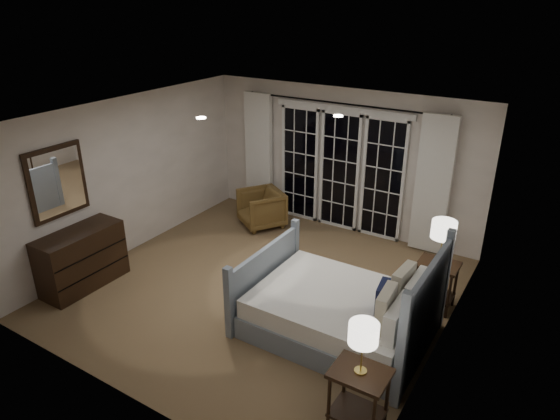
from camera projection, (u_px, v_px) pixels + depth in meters
The scene contains 20 objects.
floor at pixel (262, 288), 7.21m from camera, with size 5.00×5.00×0.00m, color olive.
ceiling at pixel (259, 117), 6.21m from camera, with size 5.00×5.00×0.00m, color silver.
wall_left at pixel (130, 176), 7.92m from camera, with size 0.02×5.00×2.50m, color white.
wall_right at pixel (448, 256), 5.50m from camera, with size 0.02×5.00×2.50m, color white.
wall_back at pixel (341, 160), 8.66m from camera, with size 5.00×0.02×2.50m, color white.
wall_front at pixel (115, 297), 4.77m from camera, with size 5.00×0.02×2.50m, color white.
french_doors at pixel (340, 169), 8.69m from camera, with size 2.50×0.04×2.20m.
curtain_rod at pixel (341, 103), 8.18m from camera, with size 0.03×0.03×3.50m, color black.
curtain_left at pixel (259, 153), 9.40m from camera, with size 0.55×0.10×2.25m, color white.
curtain_right at pixel (433, 185), 7.80m from camera, with size 0.55×0.10×2.25m, color white.
downlight_a at pixel (338, 116), 6.29m from camera, with size 0.12×0.12×0.01m, color white.
downlight_b at pixel (201, 118), 6.20m from camera, with size 0.12×0.12×0.01m, color white.
bed at pixel (342, 311), 6.13m from camera, with size 2.19×1.57×1.27m.
nightstand_left at pixel (359, 391), 4.71m from camera, with size 0.54×0.43×0.70m.
nightstand_right at pixel (437, 278), 6.61m from camera, with size 0.52×0.41×0.67m.
lamp_left at pixel (364, 334), 4.45m from camera, with size 0.28×0.28×0.54m.
lamp_right at pixel (444, 230), 6.32m from camera, with size 0.32×0.32×0.61m.
armchair at pixel (261, 208), 9.02m from camera, with size 0.72×0.74×0.67m, color brown.
dresser at pixel (82, 259), 7.12m from camera, with size 0.52×1.22×0.86m.
mirror at pixel (57, 182), 6.79m from camera, with size 0.05×0.85×1.00m.
Camera 1 is at (3.48, -5.09, 3.92)m, focal length 32.00 mm.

